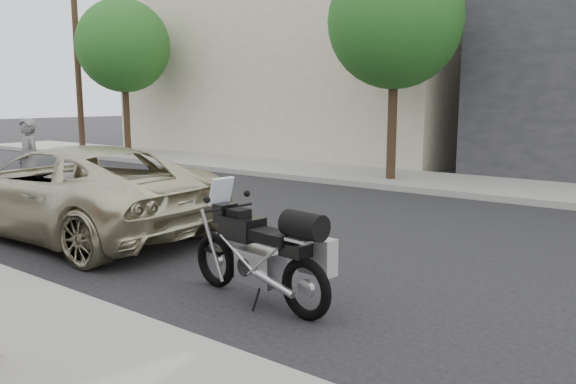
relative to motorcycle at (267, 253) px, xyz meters
The scene contains 9 objects.
ground 2.96m from the motorcycle, 70.40° to the right, with size 120.00×120.00×0.00m, color black.
far_sidewalk 9.30m from the motorcycle, 83.98° to the right, with size 44.00×3.00×0.15m, color gray.
far_building_cream 19.36m from the motorcycle, 58.43° to the right, with size 14.00×11.00×8.00m.
street_tree_mid 9.90m from the motorcycle, 71.20° to the right, with size 3.40×3.40×5.70m.
street_tree_right 16.86m from the motorcycle, 32.02° to the right, with size 3.40×3.40×5.70m.
utility_pole 19.31m from the motorcycle, 27.24° to the right, with size 0.24×0.24×6.70m, color #342517.
motorcycle is the anchor object (origin of this frame).
minivan 4.63m from the motorcycle, ahead, with size 2.44×5.30×1.47m, color #BEB794.
pedestrian 7.61m from the motorcycle, 10.60° to the right, with size 0.66×0.44×1.82m, color slate.
Camera 1 is at (-4.68, 7.25, 2.20)m, focal length 35.00 mm.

